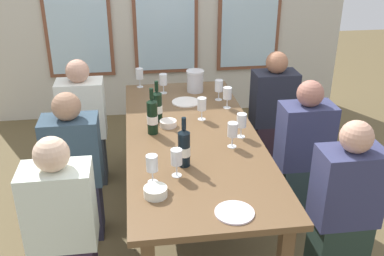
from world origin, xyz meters
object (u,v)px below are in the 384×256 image
white_plate_1 (234,212)px  seated_person_3 (272,115)px  tasting_bowl_0 (168,123)px  wine_glass_0 (227,94)px  wine_glass_5 (233,130)px  wine_glass_6 (219,86)px  dining_table (192,144)px  wine_glass_3 (139,75)px  wine_bottle_2 (184,147)px  tasting_bowl_1 (155,192)px  wine_glass_8 (242,122)px  metal_pitcher (195,81)px  wine_bottle_0 (157,106)px  wine_glass_1 (202,105)px  wine_glass_2 (176,158)px  seated_person_0 (75,171)px  seated_person_1 (303,155)px  white_plate_0 (186,102)px  wine_glass_4 (152,165)px  seated_person_4 (63,231)px  wine_glass_7 (163,80)px  wine_bottle_1 (152,116)px  seated_person_2 (84,126)px

white_plate_1 → seated_person_3: seated_person_3 is taller
tasting_bowl_0 → wine_glass_0: 0.58m
wine_glass_5 → wine_glass_6: size_ratio=1.00×
dining_table → wine_glass_3: 1.11m
wine_bottle_2 → wine_glass_6: size_ratio=1.84×
white_plate_1 → wine_glass_0: bearing=79.6°
tasting_bowl_1 → wine_glass_5: wine_glass_5 is taller
tasting_bowl_1 → wine_glass_8: wine_glass_8 is taller
metal_pitcher → wine_bottle_0: 0.69m
tasting_bowl_1 → wine_glass_1: bearing=67.3°
metal_pitcher → wine_glass_2: 1.43m
wine_bottle_2 → seated_person_0: 0.89m
wine_bottle_2 → wine_glass_8: (0.44, 0.34, -0.01)m
wine_glass_8 → dining_table: bearing=165.8°
seated_person_3 → wine_glass_8: bearing=-121.6°
wine_bottle_2 → wine_glass_3: (-0.23, 1.46, -0.01)m
tasting_bowl_1 → seated_person_1: seated_person_1 is taller
wine_glass_1 → wine_glass_6: same height
white_plate_0 → wine_glass_4: bearing=-106.0°
seated_person_0 → seated_person_4: bearing=-90.0°
tasting_bowl_1 → white_plate_0: bearing=75.9°
wine_glass_0 → wine_glass_5: 0.67m
white_plate_0 → wine_glass_7: 0.32m
wine_glass_2 → wine_glass_1: bearing=70.8°
white_plate_0 → seated_person_3: size_ratio=0.21×
wine_glass_1 → wine_glass_2: (-0.27, -0.79, 0.00)m
wine_glass_2 → wine_glass_8: 0.67m
dining_table → wine_glass_1: size_ratio=12.64×
wine_bottle_1 → seated_person_3: (1.10, 0.66, -0.34)m
wine_glass_1 → tasting_bowl_0: bearing=-161.6°
tasting_bowl_0 → seated_person_1: (0.98, -0.19, -0.24)m
tasting_bowl_0 → wine_glass_6: bearing=45.1°
seated_person_1 → wine_glass_8: bearing=-173.6°
wine_bottle_1 → wine_glass_7: (0.14, 0.79, -0.01)m
wine_glass_5 → seated_person_4: seated_person_4 is taller
seated_person_1 → tasting_bowl_1: bearing=-148.1°
seated_person_1 → wine_bottle_2: bearing=-157.3°
seated_person_4 → wine_bottle_2: bearing=20.5°
tasting_bowl_0 → seated_person_0: size_ratio=0.11×
dining_table → seated_person_2: (-0.83, 0.71, -0.14)m
wine_glass_5 → wine_bottle_0: bearing=133.3°
wine_glass_3 → wine_glass_8: (0.66, -1.12, 0.00)m
white_plate_0 → wine_glass_8: size_ratio=1.33×
metal_pitcher → tasting_bowl_1: metal_pitcher is taller
wine_bottle_1 → wine_glass_1: 0.42m
wine_glass_1 → wine_glass_7: same height
metal_pitcher → wine_glass_4: size_ratio=1.09×
wine_bottle_0 → seated_person_3: size_ratio=0.28×
wine_bottle_0 → seated_person_0: size_ratio=0.28×
seated_person_2 → wine_glass_7: bearing=11.1°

